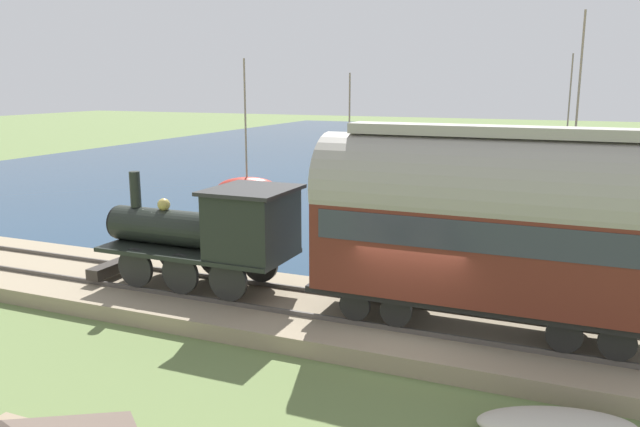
{
  "coord_description": "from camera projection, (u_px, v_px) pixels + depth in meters",
  "views": [
    {
      "loc": [
        -13.59,
        -3.36,
        6.15
      ],
      "look_at": [
        5.53,
        4.7,
        1.81
      ],
      "focal_mm": 35.0,
      "sensor_mm": 36.0,
      "label": 1
    }
  ],
  "objects": [
    {
      "name": "steam_locomotive",
      "position": [
        216.0,
        229.0,
        17.16
      ],
      "size": [
        2.36,
        6.02,
        3.12
      ],
      "color": "black",
      "rests_on": "rail_embankment"
    },
    {
      "name": "ground_plane",
      "position": [
        412.0,
        348.0,
        14.79
      ],
      "size": [
        200.0,
        200.0,
        0.0
      ],
      "primitive_type": "plane",
      "color": "#607542"
    },
    {
      "name": "rail_embankment",
      "position": [
        419.0,
        329.0,
        15.37
      ],
      "size": [
        4.47,
        56.0,
        0.55
      ],
      "color": "gray",
      "rests_on": "ground"
    },
    {
      "name": "harbor_water",
      "position": [
        540.0,
        156.0,
        53.77
      ],
      "size": [
        80.0,
        80.0,
        0.01
      ],
      "color": "navy",
      "rests_on": "ground"
    },
    {
      "name": "sailboat_red",
      "position": [
        247.0,
        187.0,
        33.6
      ],
      "size": [
        2.75,
        3.55,
        7.41
      ],
      "rotation": [
        0.0,
        0.0,
        0.47
      ],
      "color": "#B72D23",
      "rests_on": "harbor_water"
    },
    {
      "name": "sailboat_green",
      "position": [
        349.0,
        179.0,
        37.37
      ],
      "size": [
        3.99,
        5.6,
        6.74
      ],
      "rotation": [
        0.0,
        0.0,
        -0.51
      ],
      "color": "#236B42",
      "rests_on": "harbor_water"
    },
    {
      "name": "rowboat_off_pier",
      "position": [
        554.0,
        244.0,
        23.49
      ],
      "size": [
        1.86,
        1.83,
        0.41
      ],
      "rotation": [
        0.0,
        0.0,
        0.8
      ],
      "color": "beige",
      "rests_on": "harbor_water"
    },
    {
      "name": "rowboat_mid_harbor",
      "position": [
        475.0,
        260.0,
        21.39
      ],
      "size": [
        1.86,
        2.62,
        0.37
      ],
      "rotation": [
        0.0,
        0.0,
        0.47
      ],
      "color": "silver",
      "rests_on": "harbor_water"
    },
    {
      "name": "sailboat_teal",
      "position": [
        569.0,
        205.0,
        29.24
      ],
      "size": [
        1.83,
        4.23,
        9.33
      ],
      "rotation": [
        0.0,
        0.0,
        -0.02
      ],
      "color": "#1E707A",
      "rests_on": "harbor_water"
    },
    {
      "name": "passenger_coach",
      "position": [
        487.0,
        220.0,
        14.21
      ],
      "size": [
        2.5,
        8.17,
        4.68
      ],
      "color": "black",
      "rests_on": "rail_embankment"
    },
    {
      "name": "sailboat_yellow",
      "position": [
        564.0,
        167.0,
        40.49
      ],
      "size": [
        3.13,
        4.16,
        7.97
      ],
      "rotation": [
        0.0,
        0.0,
        -0.56
      ],
      "color": "gold",
      "rests_on": "harbor_water"
    },
    {
      "name": "beached_dinghy",
      "position": [
        557.0,
        425.0,
        11.02
      ],
      "size": [
        1.88,
        3.0,
        0.44
      ],
      "color": "#B7B2A3",
      "rests_on": "ground"
    }
  ]
}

